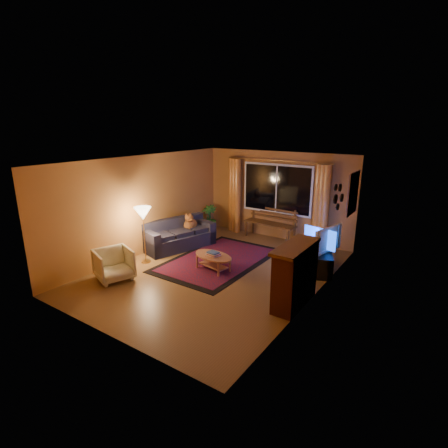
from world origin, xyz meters
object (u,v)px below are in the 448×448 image
Objects in this scene: bench at (269,231)px; coffee_table at (213,263)px; floor_lamp at (144,235)px; tv_console at (322,261)px; armchair at (114,263)px; sofa at (179,234)px.

coffee_table is (-0.03, -2.74, -0.05)m from bench.
floor_lamp is 1.33× the size of coffee_table.
bench is 1.36× the size of tv_console.
coffee_table is (1.48, 1.58, -0.19)m from armchair.
sofa is 1.87× the size of coffee_table.
tv_console is (2.06, 1.38, 0.05)m from coffee_table.
armchair is 0.73× the size of coffee_table.
sofa is at bearing 156.71° from coffee_table.
floor_lamp is at bearing -72.60° from sofa.
floor_lamp is 1.19× the size of tv_console.
bench is at bearing 62.91° from floor_lamp.
sofa is 2.30m from armchair.
bench reaches higher than coffee_table.
floor_lamp is at bearing -162.36° from coffee_table.
tv_console is at bearing 27.27° from floor_lamp.
sofa reaches higher than bench.
bench is 2.09× the size of armchair.
tv_console is (3.71, 0.67, -0.15)m from sofa.
armchair reaches higher than coffee_table.
sofa is at bearing -124.70° from bench.
sofa is at bearing 90.49° from floor_lamp.
floor_lamp is (-1.67, -3.26, 0.45)m from bench.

